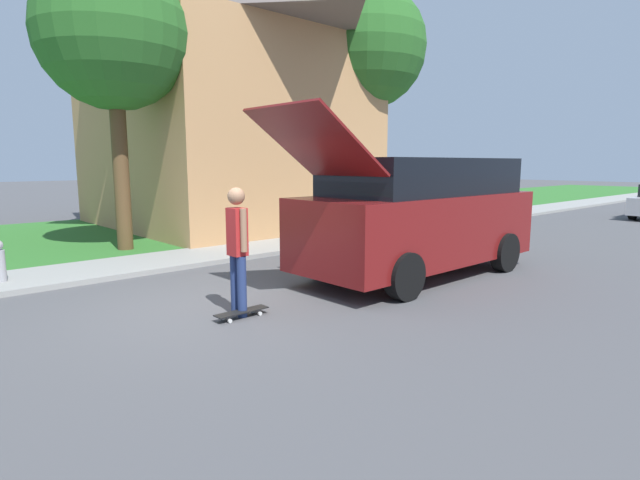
{
  "coord_description": "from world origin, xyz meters",
  "views": [
    {
      "loc": [
        6.39,
        -3.58,
        2.12
      ],
      "look_at": [
        0.54,
        1.72,
        0.9
      ],
      "focal_mm": 28.0,
      "sensor_mm": 36.0,
      "label": 1
    }
  ],
  "objects_px": {
    "skateboarder": "(237,245)",
    "lawn_tree_far": "(365,48)",
    "skateboard": "(242,312)",
    "lawn_tree_near": "(113,35)",
    "suv_parked": "(419,214)"
  },
  "relations": [
    {
      "from": "lawn_tree_far",
      "to": "skateboarder",
      "type": "distance_m",
      "value": 11.61
    },
    {
      "from": "lawn_tree_near",
      "to": "suv_parked",
      "type": "relative_size",
      "value": 1.14
    },
    {
      "from": "suv_parked",
      "to": "skateboard",
      "type": "relative_size",
      "value": 7.36
    },
    {
      "from": "lawn_tree_near",
      "to": "lawn_tree_far",
      "type": "xyz_separation_m",
      "value": [
        0.23,
        8.05,
        0.86
      ]
    },
    {
      "from": "suv_parked",
      "to": "skateboard",
      "type": "xyz_separation_m",
      "value": [
        -0.01,
        -3.97,
        -1.09
      ]
    },
    {
      "from": "lawn_tree_near",
      "to": "skateboard",
      "type": "xyz_separation_m",
      "value": [
        6.19,
        -0.78,
        -4.88
      ]
    },
    {
      "from": "skateboard",
      "to": "skateboarder",
      "type": "bearing_deg",
      "value": 164.54
    },
    {
      "from": "lawn_tree_near",
      "to": "suv_parked",
      "type": "bearing_deg",
      "value": 27.26
    },
    {
      "from": "skateboarder",
      "to": "lawn_tree_far",
      "type": "bearing_deg",
      "value": 123.62
    },
    {
      "from": "lawn_tree_near",
      "to": "skateboard",
      "type": "relative_size",
      "value": 8.36
    },
    {
      "from": "lawn_tree_far",
      "to": "suv_parked",
      "type": "bearing_deg",
      "value": -39.14
    },
    {
      "from": "lawn_tree_near",
      "to": "skateboard",
      "type": "distance_m",
      "value": 7.92
    },
    {
      "from": "suv_parked",
      "to": "skateboarder",
      "type": "bearing_deg",
      "value": -91.77
    },
    {
      "from": "lawn_tree_near",
      "to": "skateboard",
      "type": "height_order",
      "value": "lawn_tree_near"
    },
    {
      "from": "suv_parked",
      "to": "skateboarder",
      "type": "distance_m",
      "value": 3.94
    }
  ]
}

